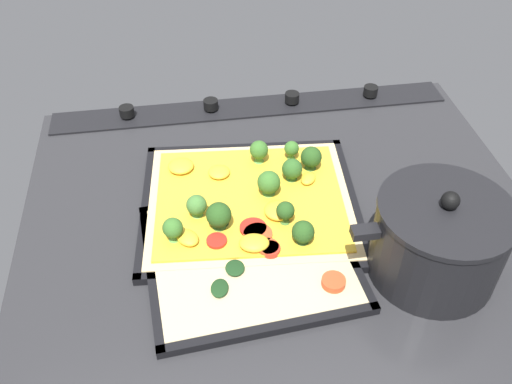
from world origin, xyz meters
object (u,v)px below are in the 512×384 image
object	(u,v)px
broccoli_pizza	(251,198)
cooking_pot	(438,240)
veggie_pizza_back	(250,254)
baking_tray_front	(250,205)
baking_tray_back	(249,258)

from	to	relation	value
broccoli_pizza	cooking_pot	bearing A→B (deg)	144.61
cooking_pot	veggie_pizza_back	bearing A→B (deg)	-13.07
veggie_pizza_back	broccoli_pizza	bearing A→B (deg)	-99.05
baking_tray_front	cooking_pot	xyz separation A→B (cm)	(-23.26, 16.65, 5.73)
baking_tray_back	cooking_pot	size ratio (longest dim) A/B	1.26
baking_tray_front	baking_tray_back	bearing A→B (deg)	81.36
baking_tray_back	cooking_pot	distance (cm)	26.19
broccoli_pizza	cooking_pot	distance (cm)	28.61
baking_tray_back	cooking_pot	world-z (taller)	cooking_pot
broccoli_pizza	cooking_pot	xyz separation A→B (cm)	(-23.08, 16.39, 4.17)
baking_tray_front	broccoli_pizza	bearing A→B (deg)	125.32
veggie_pizza_back	baking_tray_back	bearing A→B (deg)	36.55
baking_tray_front	cooking_pot	bearing A→B (deg)	144.40
baking_tray_front	cooking_pot	distance (cm)	29.17
broccoli_pizza	baking_tray_back	bearing A→B (deg)	80.22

